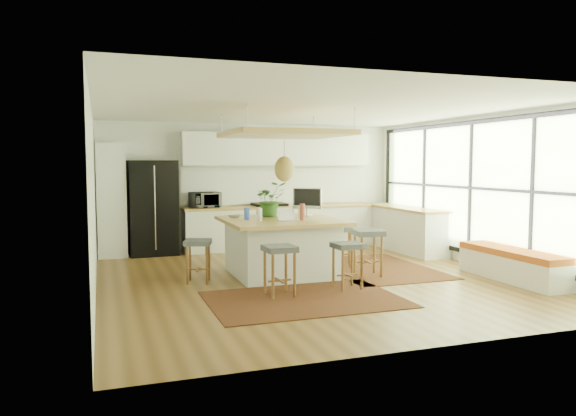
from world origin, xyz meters
name	(u,v)px	position (x,y,z in m)	size (l,w,h in m)	color
floor	(310,278)	(0.00, 0.00, 0.00)	(7.00, 7.00, 0.00)	brown
ceiling	(310,109)	(0.00, 0.00, 2.70)	(7.00, 7.00, 0.00)	white
wall_back	(252,186)	(0.00, 3.50, 1.35)	(6.50, 6.50, 0.00)	white
wall_front	(440,213)	(0.00, -3.50, 1.35)	(6.50, 6.50, 0.00)	white
wall_left	(93,199)	(-3.25, 0.00, 1.35)	(7.00, 7.00, 0.00)	white
wall_right	(480,191)	(3.25, 0.00, 1.35)	(7.00, 7.00, 0.00)	white
window_wall	(479,188)	(3.22, 0.00, 1.40)	(0.10, 6.20, 2.60)	black
pantry	(111,200)	(-2.95, 3.18, 1.12)	(0.55, 0.60, 2.25)	silver
back_counter_base	(280,228)	(0.55, 3.18, 0.44)	(4.20, 0.60, 0.88)	silver
back_counter_top	(280,207)	(0.55, 3.18, 0.90)	(4.24, 0.64, 0.05)	#A37D3A
backsplash	(276,186)	(0.55, 3.48, 1.35)	(4.20, 0.02, 0.80)	white
upper_cabinets	(278,149)	(0.55, 3.32, 2.15)	(4.20, 0.34, 0.70)	silver
range	(269,225)	(0.30, 3.18, 0.50)	(0.76, 0.62, 1.00)	#A5A5AA
right_counter_base	(404,230)	(2.93, 2.00, 0.44)	(0.60, 2.50, 0.88)	silver
right_counter_top	(405,208)	(2.93, 2.00, 0.90)	(0.64, 2.54, 0.05)	#A37D3A
window_bench	(512,265)	(2.95, -1.20, 0.25)	(0.52, 2.00, 0.50)	silver
ceiling_panel	(284,151)	(-0.30, 0.40, 2.05)	(1.86, 1.86, 0.80)	#A37D3A
rug_near	(305,299)	(-0.57, -1.27, 0.01)	(2.60, 1.80, 0.01)	black
rug_right	(375,268)	(1.38, 0.39, 0.01)	(1.80, 2.60, 0.01)	black
fridge	(153,209)	(-2.16, 3.19, 0.93)	(0.95, 0.74, 1.90)	black
island	(281,247)	(-0.35, 0.41, 0.47)	(1.85, 1.85, 0.93)	#A37D3A
stool_near_left	(280,271)	(-0.83, -0.97, 0.35)	(0.42, 0.42, 0.71)	#43464A
stool_near_right	(348,265)	(0.24, -0.89, 0.35)	(0.40, 0.40, 0.68)	#43464A
stool_right_front	(368,255)	(0.96, -0.15, 0.35)	(0.45, 0.45, 0.76)	#43464A
stool_right_back	(340,247)	(0.87, 0.74, 0.35)	(0.43, 0.43, 0.72)	#43464A
stool_left_side	(198,260)	(-1.75, 0.27, 0.35)	(0.39, 0.39, 0.67)	#43464A
laptop	(289,214)	(-0.34, 0.06, 1.05)	(0.29, 0.31, 0.22)	#A5A5AA
monitor	(307,201)	(0.24, 0.76, 1.19)	(0.54, 0.19, 0.50)	#A5A5AA
microwave	(205,198)	(-1.10, 3.18, 1.12)	(0.58, 0.32, 0.39)	#A5A5AA
island_plant	(270,203)	(-0.38, 0.91, 1.16)	(0.54, 0.59, 0.46)	#1E4C19
island_bowl	(234,216)	(-1.03, 0.88, 0.96)	(0.23, 0.23, 0.06)	silver
island_bottle_0	(247,214)	(-0.90, 0.51, 1.03)	(0.07, 0.07, 0.19)	blue
island_bottle_1	(260,215)	(-0.75, 0.26, 1.03)	(0.07, 0.07, 0.19)	white
island_bottle_2	(302,214)	(-0.10, 0.11, 1.03)	(0.07, 0.07, 0.19)	#984332
island_bottle_3	(300,212)	(0.00, 0.46, 1.03)	(0.07, 0.07, 0.19)	silver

